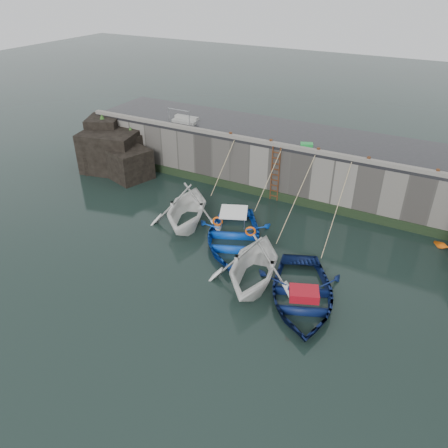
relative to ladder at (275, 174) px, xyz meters
The scene contains 22 objects.
ground 10.24m from the ladder, 78.60° to the right, with size 120.00×120.00×0.00m, color black.
quay_back 3.27m from the ladder, 52.28° to the left, with size 30.00×5.00×3.00m, color slate.
road_back 3.59m from the ladder, 52.28° to the left, with size 30.00×5.00×0.16m, color black.
kerb_back 2.62m from the ladder, ahead, with size 30.00×0.30×0.20m, color slate.
algae_back 2.41m from the ladder, ahead, with size 30.00×0.08×0.50m, color black.
rock_outcrop 10.95m from the ladder, behind, with size 5.85×4.24×3.41m.
ladder is the anchor object (origin of this frame).
boat_near_white 5.71m from the ladder, 122.29° to the right, with size 4.04×4.69×2.47m, color white.
boat_near_white_rope 3.49m from the ladder, 160.70° to the right, with size 0.04×3.42×3.10m, color tan, non-canonical shape.
boat_near_blue 5.36m from the ladder, 90.05° to the right, with size 3.90×5.46×1.13m, color #0B3EB2.
boat_near_blue_rope 2.03m from the ladder, 90.20° to the right, with size 0.04×3.75×3.10m, color tan, non-canonical shape.
boat_near_blacktrim 7.94m from the ladder, 73.60° to the right, with size 4.02×4.66×2.45m, color silver.
boat_near_blacktrim_rope 3.65m from the ladder, 47.99° to the right, with size 0.04×5.68×3.10m, color tan, non-canonical shape.
boat_near_navy 8.91m from the ladder, 59.92° to the right, with size 3.78×5.29×1.10m, color #0A1744.
boat_near_navy_rope 5.30m from the ladder, 29.65° to the right, with size 0.04×5.79×3.10m, color tan, non-canonical shape.
fish_crate 2.33m from the ladder, 26.14° to the left, with size 0.66×0.41×0.28m, color #1A8F36.
railing 7.10m from the ladder, 168.83° to the left, with size 1.60×1.05×1.00m.
bollard_a 3.47m from the ladder, behind, with size 0.18×0.18×0.28m, color #3F1E0F.
bollard_b 1.81m from the ladder, 146.14° to the left, with size 0.18×0.18×0.28m, color #3F1E0F.
bollard_c 2.81m from the ladder, ahead, with size 0.18×0.18×0.28m, color #3F1E0F.
bollard_d 5.11m from the ladder, ahead, with size 0.18×0.18×0.28m, color #3F1E0F.
bollard_e 8.19m from the ladder, ahead, with size 0.18×0.18×0.28m, color #3F1E0F.
Camera 1 is at (6.13, -11.14, 11.69)m, focal length 35.00 mm.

